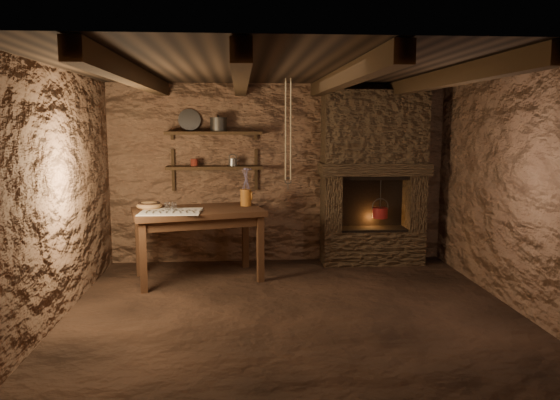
{
  "coord_description": "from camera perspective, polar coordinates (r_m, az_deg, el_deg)",
  "views": [
    {
      "loc": [
        -0.51,
        -5.34,
        1.87
      ],
      "look_at": [
        -0.06,
        0.9,
        0.99
      ],
      "focal_mm": 35.0,
      "sensor_mm": 36.0,
      "label": 1
    }
  ],
  "objects": [
    {
      "name": "pewter_cutlery_row",
      "position": [
        6.4,
        -11.36,
        -1.14
      ],
      "size": [
        0.58,
        0.24,
        0.01
      ],
      "primitive_type": null,
      "rotation": [
        0.0,
        0.0,
        -0.02
      ],
      "color": "gray",
      "rests_on": "linen_cloth"
    },
    {
      "name": "wooden_bowl",
      "position": [
        6.72,
        -13.51,
        -0.59
      ],
      "size": [
        0.38,
        0.38,
        0.11
      ],
      "primitive_type": "ellipsoid",
      "rotation": [
        0.0,
        0.0,
        -0.31
      ],
      "color": "#A97949",
      "rests_on": "work_table"
    },
    {
      "name": "rusty_tin",
      "position": [
        7.22,
        -8.95,
        3.9
      ],
      "size": [
        0.13,
        0.13,
        0.1
      ],
      "primitive_type": "cylinder",
      "rotation": [
        0.0,
        0.0,
        -0.41
      ],
      "color": "#5E1B12",
      "rests_on": "shelf_lower"
    },
    {
      "name": "stoneware_jug",
      "position": [
        6.76,
        -3.57,
        1.12
      ],
      "size": [
        0.16,
        0.16,
        0.48
      ],
      "rotation": [
        0.0,
        0.0,
        0.2
      ],
      "color": "#90521B",
      "rests_on": "work_table"
    },
    {
      "name": "back_wall",
      "position": [
        7.38,
        -0.19,
        2.78
      ],
      "size": [
        4.5,
        0.04,
        2.4
      ],
      "primitive_type": "cube",
      "color": "brown",
      "rests_on": "floor"
    },
    {
      "name": "beam_mid_right",
      "position": [
        5.45,
        6.7,
        12.56
      ],
      "size": [
        0.14,
        3.95,
        0.16
      ],
      "primitive_type": "cube",
      "color": "black",
      "rests_on": "ceiling"
    },
    {
      "name": "drinking_glasses",
      "position": [
        6.54,
        -11.01,
        -0.6
      ],
      "size": [
        0.22,
        0.07,
        0.09
      ],
      "primitive_type": null,
      "color": "silver",
      "rests_on": "linen_cloth"
    },
    {
      "name": "floor",
      "position": [
        5.68,
        1.25,
        -11.25
      ],
      "size": [
        4.5,
        4.5,
        0.0
      ],
      "primitive_type": "plane",
      "color": "black",
      "rests_on": "ground"
    },
    {
      "name": "hearth",
      "position": [
        7.35,
        9.72,
        2.85
      ],
      "size": [
        1.43,
        0.51,
        2.3
      ],
      "color": "#332519",
      "rests_on": "floor"
    },
    {
      "name": "red_pot",
      "position": [
        7.39,
        10.42,
        -1.25
      ],
      "size": [
        0.23,
        0.23,
        0.54
      ],
      "rotation": [
        0.0,
        0.0,
        0.14
      ],
      "color": "maroon",
      "rests_on": "hearth"
    },
    {
      "name": "beam_far_left",
      "position": [
        5.44,
        -14.97,
        12.36
      ],
      "size": [
        0.14,
        3.95,
        0.16
      ],
      "primitive_type": "cube",
      "color": "black",
      "rests_on": "ceiling"
    },
    {
      "name": "shelf_upper",
      "position": [
        7.19,
        -6.93,
        6.97
      ],
      "size": [
        1.25,
        0.3,
        0.04
      ],
      "primitive_type": "cube",
      "color": "black",
      "rests_on": "back_wall"
    },
    {
      "name": "front_wall",
      "position": [
        3.44,
        4.47,
        -3.27
      ],
      "size": [
        4.5,
        0.04,
        2.4
      ],
      "primitive_type": "cube",
      "color": "brown",
      "rests_on": "floor"
    },
    {
      "name": "left_wall",
      "position": [
        5.65,
        -22.06,
        0.59
      ],
      "size": [
        0.04,
        4.0,
        2.4
      ],
      "primitive_type": "cube",
      "color": "brown",
      "rests_on": "floor"
    },
    {
      "name": "work_table",
      "position": [
        6.66,
        -8.53,
        -4.31
      ],
      "size": [
        1.67,
        1.2,
        0.86
      ],
      "rotation": [
        0.0,
        0.0,
        0.24
      ],
      "color": "#382113",
      "rests_on": "floor"
    },
    {
      "name": "ceiling",
      "position": [
        5.39,
        1.33,
        13.63
      ],
      "size": [
        4.5,
        4.0,
        0.04
      ],
      "primitive_type": "cube",
      "color": "black",
      "rests_on": "back_wall"
    },
    {
      "name": "beam_far_right",
      "position": [
        5.72,
        16.81,
        12.06
      ],
      "size": [
        0.14,
        3.95,
        0.16
      ],
      "primitive_type": "cube",
      "color": "black",
      "rests_on": "ceiling"
    },
    {
      "name": "right_wall",
      "position": [
        6.05,
        23.04,
        0.98
      ],
      "size": [
        0.04,
        4.0,
        2.4
      ],
      "primitive_type": "cube",
      "color": "brown",
      "rests_on": "floor"
    },
    {
      "name": "shelf_lower",
      "position": [
        7.21,
        -6.87,
        3.39
      ],
      "size": [
        1.25,
        0.3,
        0.04
      ],
      "primitive_type": "cube",
      "color": "black",
      "rests_on": "back_wall"
    },
    {
      "name": "iron_stockpot",
      "position": [
        7.18,
        -6.45,
        7.78
      ],
      "size": [
        0.22,
        0.22,
        0.16
      ],
      "primitive_type": "cylinder",
      "rotation": [
        0.0,
        0.0,
        -0.02
      ],
      "color": "#2F2D2A",
      "rests_on": "shelf_upper"
    },
    {
      "name": "tin_pan",
      "position": [
        7.31,
        -9.45,
        8.24
      ],
      "size": [
        0.31,
        0.18,
        0.29
      ],
      "primitive_type": "cylinder",
      "rotation": [
        1.26,
        0.0,
        0.17
      ],
      "color": "gray",
      "rests_on": "shelf_upper"
    },
    {
      "name": "small_kettle",
      "position": [
        7.19,
        -4.96,
        3.97
      ],
      "size": [
        0.17,
        0.15,
        0.15
      ],
      "primitive_type": null,
      "rotation": [
        0.0,
        0.0,
        -0.35
      ],
      "color": "gray",
      "rests_on": "shelf_lower"
    },
    {
      "name": "beam_mid_left",
      "position": [
        5.35,
        -4.14,
        12.68
      ],
      "size": [
        0.14,
        3.95,
        0.16
      ],
      "primitive_type": "cube",
      "color": "black",
      "rests_on": "ceiling"
    },
    {
      "name": "hanging_ropes",
      "position": [
        6.41,
        0.85,
        7.36
      ],
      "size": [
        0.08,
        0.08,
        1.2
      ],
      "primitive_type": null,
      "color": "beige",
      "rests_on": "ceiling"
    },
    {
      "name": "linen_cloth",
      "position": [
        6.42,
        -11.34,
        -1.2
      ],
      "size": [
        0.7,
        0.57,
        0.01
      ],
      "primitive_type": "cube",
      "rotation": [
        0.0,
        0.0,
        -0.02
      ],
      "color": "beige",
      "rests_on": "work_table"
    }
  ]
}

